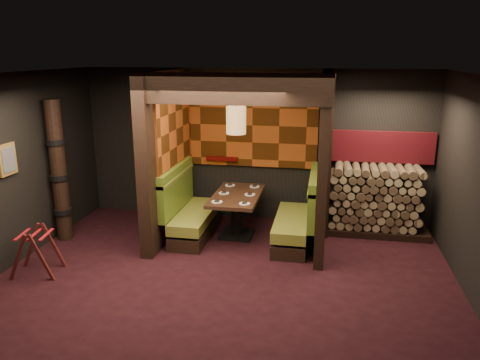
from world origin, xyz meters
name	(u,v)px	position (x,y,z in m)	size (l,w,h in m)	color
floor	(223,284)	(0.00, 0.00, -0.01)	(6.50, 5.50, 0.02)	black
ceiling	(221,74)	(0.00, 0.00, 2.86)	(6.50, 5.50, 0.02)	black
wall_back	(254,146)	(0.00, 2.76, 1.43)	(6.50, 0.02, 2.85)	black
wall_front	(142,284)	(0.00, -2.76, 1.43)	(6.50, 0.02, 2.85)	black
wall_left	(2,174)	(-3.26, 0.00, 1.43)	(0.02, 5.50, 2.85)	black
partition_left	(166,155)	(-1.35, 1.65, 1.43)	(0.20, 2.20, 2.85)	black
partition_right	(324,161)	(1.30, 1.70, 1.43)	(0.15, 2.10, 2.85)	black
header_beam	(230,89)	(-0.02, 0.70, 2.63)	(2.85, 0.18, 0.44)	black
tapa_back_panel	(253,125)	(-0.02, 2.71, 1.82)	(2.40, 0.06, 1.55)	#9F4415
tapa_side_panel	(175,129)	(-1.23, 1.82, 1.85)	(0.04, 1.85, 1.45)	#9F4415
lacquer_shelf	(222,158)	(-0.60, 2.65, 1.18)	(0.60, 0.12, 0.07)	#500606
booth_bench_left	(190,213)	(-0.96, 1.65, 0.40)	(0.68, 1.60, 1.14)	black
booth_bench_right	(298,220)	(0.93, 1.65, 0.40)	(0.68, 1.60, 1.14)	black
dining_table	(237,207)	(-0.14, 1.76, 0.53)	(0.80, 1.46, 0.77)	black
place_settings	(237,193)	(-0.14, 1.76, 0.78)	(0.65, 1.18, 0.03)	white
pendant_lamp	(236,120)	(-0.14, 1.71, 2.05)	(0.33, 0.33, 1.03)	olive
framed_picture	(7,160)	(-3.22, 0.10, 1.62)	(0.05, 0.36, 0.46)	olive
luggage_rack	(36,250)	(-2.72, -0.19, 0.37)	(0.75, 0.58, 0.74)	#481616
totem_column	(59,172)	(-3.05, 1.10, 1.19)	(0.31, 0.31, 2.40)	black
firewood_stack	(379,200)	(2.29, 2.35, 0.61)	(1.73, 0.70, 1.22)	black
mosaic_header	(381,147)	(2.29, 2.68, 1.50)	(1.83, 0.10, 0.56)	maroon
bay_front_post	(329,158)	(1.39, 1.96, 1.43)	(0.08, 0.08, 2.85)	black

